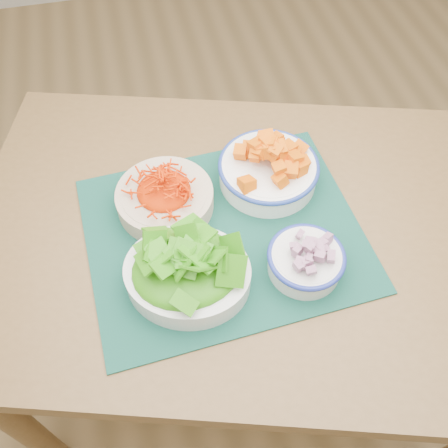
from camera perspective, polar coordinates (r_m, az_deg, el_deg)
The scene contains 7 objects.
ground at distance 1.80m, azimuth 7.10°, elevation -6.16°, with size 4.00×4.00×0.00m, color tan.
table at distance 1.08m, azimuth 2.53°, elevation -3.69°, with size 1.29×1.04×0.75m.
placemat at distance 0.98m, azimuth 0.00°, elevation -1.09°, with size 0.53×0.43×0.00m, color #082C24.
carrot_bowl at distance 0.99m, azimuth -6.83°, elevation 3.38°, with size 0.25×0.25×0.08m.
squash_bowl at distance 1.03m, azimuth 5.16°, elevation 6.82°, with size 0.25×0.25×0.11m.
lettuce_bowl at distance 0.88m, azimuth -4.25°, elevation -5.17°, with size 0.28×0.26×0.10m.
onion_bowl at distance 0.92m, azimuth 9.37°, elevation -3.89°, with size 0.15×0.15×0.07m.
Camera 1 is at (-0.42, -0.80, 1.56)m, focal length 40.00 mm.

